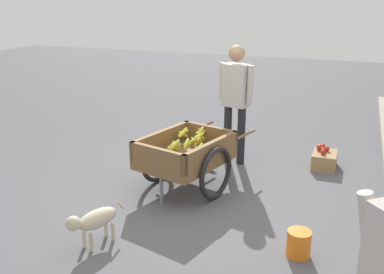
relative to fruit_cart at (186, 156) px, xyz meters
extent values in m
plane|color=#56565B|center=(0.30, 0.24, -0.44)|extent=(24.00, 24.00, 0.00)
cube|color=brown|center=(0.01, 0.00, -0.04)|extent=(1.27, 1.06, 0.10)
cube|color=brown|center=(0.51, -0.14, 0.13)|extent=(0.27, 0.79, 0.24)
cube|color=brown|center=(-0.49, 0.14, 0.13)|extent=(0.27, 0.79, 0.24)
cube|color=brown|center=(0.11, 0.36, 0.13)|extent=(1.08, 0.35, 0.24)
cube|color=brown|center=(-0.09, -0.36, 0.13)|extent=(1.08, 0.35, 0.24)
torus|color=black|center=(0.13, 0.42, -0.12)|extent=(0.63, 0.23, 0.64)
torus|color=black|center=(-0.11, -0.42, -0.12)|extent=(0.63, 0.23, 0.64)
cylinder|color=gray|center=(0.01, 0.00, -0.12)|extent=(0.27, 0.86, 0.04)
cylinder|color=brown|center=(-0.69, 0.55, 0.11)|extent=(0.54, 0.18, 0.04)
cylinder|color=brown|center=(-0.87, -0.11, 0.11)|extent=(0.54, 0.18, 0.04)
cylinder|color=gray|center=(0.46, -0.13, -0.26)|extent=(0.04, 0.04, 0.35)
ellipsoid|color=gold|center=(-0.44, 0.05, 0.18)|extent=(0.17, 0.11, 0.15)
ellipsoid|color=gold|center=(-0.41, 0.05, 0.19)|extent=(0.18, 0.14, 0.06)
ellipsoid|color=gold|center=(-0.39, 0.05, 0.20)|extent=(0.18, 0.08, 0.13)
ellipsoid|color=gold|center=(-0.33, 0.06, 0.13)|extent=(0.18, 0.13, 0.13)
ellipsoid|color=gold|center=(-0.32, 0.06, 0.14)|extent=(0.19, 0.12, 0.08)
ellipsoid|color=gold|center=(-0.30, 0.06, 0.15)|extent=(0.19, 0.07, 0.08)
ellipsoid|color=gold|center=(-0.29, 0.07, 0.16)|extent=(0.17, 0.14, 0.13)
ellipsoid|color=gold|center=(0.08, -0.10, 0.13)|extent=(0.17, 0.10, 0.15)
ellipsoid|color=gold|center=(0.09, -0.10, 0.14)|extent=(0.18, 0.12, 0.10)
ellipsoid|color=gold|center=(0.11, -0.09, 0.15)|extent=(0.18, 0.15, 0.05)
ellipsoid|color=gold|center=(0.12, -0.09, 0.16)|extent=(0.19, 0.11, 0.10)
ellipsoid|color=gold|center=(0.13, -0.09, 0.17)|extent=(0.18, 0.09, 0.13)
ellipsoid|color=gold|center=(-0.01, 0.01, 0.14)|extent=(0.18, 0.06, 0.13)
ellipsoid|color=gold|center=(0.00, 0.02, 0.15)|extent=(0.19, 0.07, 0.09)
ellipsoid|color=gold|center=(0.02, 0.02, 0.16)|extent=(0.19, 0.05, 0.08)
ellipsoid|color=gold|center=(0.03, 0.02, 0.17)|extent=(0.18, 0.06, 0.13)
ellipsoid|color=gold|center=(-0.21, 0.30, 0.05)|extent=(0.17, 0.13, 0.15)
ellipsoid|color=gold|center=(-0.19, 0.30, 0.06)|extent=(0.18, 0.05, 0.04)
ellipsoid|color=gold|center=(-0.16, 0.30, 0.07)|extent=(0.18, 0.07, 0.15)
ellipsoid|color=gold|center=(0.15, 0.23, 0.16)|extent=(0.18, 0.13, 0.13)
ellipsoid|color=gold|center=(0.17, 0.23, 0.17)|extent=(0.19, 0.11, 0.05)
ellipsoid|color=gold|center=(0.19, 0.23, 0.18)|extent=(0.18, 0.09, 0.14)
ellipsoid|color=gold|center=(-0.34, 0.05, 0.08)|extent=(0.17, 0.07, 0.14)
ellipsoid|color=gold|center=(-0.31, 0.05, 0.09)|extent=(0.18, 0.10, 0.04)
ellipsoid|color=gold|center=(-0.29, 0.05, 0.10)|extent=(0.17, 0.11, 0.15)
ellipsoid|color=gold|center=(-0.03, -0.18, 0.06)|extent=(0.18, 0.14, 0.12)
ellipsoid|color=gold|center=(-0.02, -0.18, 0.07)|extent=(0.19, 0.12, 0.10)
ellipsoid|color=gold|center=(-0.01, -0.18, 0.08)|extent=(0.18, 0.11, 0.05)
ellipsoid|color=gold|center=(0.01, -0.17, 0.09)|extent=(0.18, 0.13, 0.09)
ellipsoid|color=gold|center=(0.02, -0.17, 0.10)|extent=(0.18, 0.06, 0.15)
ellipsoid|color=gold|center=(-0.29, 0.01, 0.11)|extent=(0.17, 0.11, 0.15)
ellipsoid|color=gold|center=(-0.28, 0.01, 0.12)|extent=(0.19, 0.05, 0.09)
ellipsoid|color=gold|center=(-0.26, 0.01, 0.13)|extent=(0.18, 0.13, 0.09)
ellipsoid|color=gold|center=(-0.24, 0.02, 0.14)|extent=(0.17, 0.15, 0.13)
ellipsoid|color=gold|center=(0.33, -0.18, 0.08)|extent=(0.18, 0.06, 0.14)
ellipsoid|color=gold|center=(0.35, -0.17, 0.09)|extent=(0.17, 0.15, 0.09)
ellipsoid|color=gold|center=(0.36, -0.17, 0.10)|extent=(0.18, 0.11, 0.05)
ellipsoid|color=gold|center=(0.37, -0.17, 0.11)|extent=(0.19, 0.09, 0.10)
ellipsoid|color=gold|center=(0.39, -0.17, 0.12)|extent=(0.17, 0.06, 0.16)
ellipsoid|color=gold|center=(-0.07, 0.16, 0.07)|extent=(0.17, 0.12, 0.15)
ellipsoid|color=gold|center=(-0.04, 0.16, 0.08)|extent=(0.18, 0.12, 0.05)
ellipsoid|color=gold|center=(-0.02, 0.16, 0.09)|extent=(0.18, 0.06, 0.13)
ellipsoid|color=gold|center=(-0.35, -0.17, 0.15)|extent=(0.17, 0.13, 0.14)
ellipsoid|color=gold|center=(-0.33, -0.16, 0.16)|extent=(0.19, 0.05, 0.09)
ellipsoid|color=gold|center=(-0.32, -0.16, 0.17)|extent=(0.19, 0.08, 0.05)
ellipsoid|color=gold|center=(-0.31, -0.16, 0.18)|extent=(0.18, 0.14, 0.10)
ellipsoid|color=gold|center=(-0.30, -0.16, 0.19)|extent=(0.18, 0.09, 0.14)
cylinder|color=black|center=(-1.07, 0.41, -0.03)|extent=(0.11, 0.11, 0.82)
cylinder|color=black|center=(-1.13, 0.20, -0.03)|extent=(0.11, 0.11, 0.82)
cube|color=#B7B2AD|center=(-1.10, 0.31, 0.68)|extent=(0.28, 0.38, 0.58)
sphere|color=tan|center=(-1.10, 0.31, 1.11)|extent=(0.22, 0.22, 0.22)
cylinder|color=#B7B2AD|center=(-1.04, 0.52, 0.71)|extent=(0.08, 0.09, 0.53)
cylinder|color=#B7B2AD|center=(-1.16, 0.09, 0.71)|extent=(0.08, 0.09, 0.53)
cylinder|color=#B7B2AD|center=(2.54, 2.00, 0.69)|extent=(0.08, 0.17, 0.53)
ellipsoid|color=beige|center=(1.48, -0.34, -0.17)|extent=(0.48, 0.32, 0.18)
sphere|color=beige|center=(1.73, -0.43, -0.11)|extent=(0.14, 0.14, 0.14)
cylinder|color=beige|center=(1.22, -0.24, -0.13)|extent=(0.11, 0.06, 0.12)
cylinder|color=beige|center=(1.62, -0.33, -0.35)|extent=(0.04, 0.04, 0.18)
cylinder|color=beige|center=(1.58, -0.43, -0.35)|extent=(0.04, 0.04, 0.18)
cylinder|color=beige|center=(1.38, -0.24, -0.35)|extent=(0.04, 0.04, 0.18)
cylinder|color=beige|center=(1.34, -0.34, -0.35)|extent=(0.04, 0.04, 0.18)
cylinder|color=orange|center=(1.02, 1.51, -0.31)|extent=(0.22, 0.22, 0.25)
cube|color=#99754C|center=(-1.32, 1.54, -0.33)|extent=(0.44, 0.32, 0.22)
sphere|color=red|center=(-1.48, 1.50, -0.18)|extent=(0.07, 0.07, 0.07)
sphere|color=#B23319|center=(-1.33, 1.51, -0.18)|extent=(0.07, 0.07, 0.07)
sphere|color=red|center=(-1.23, 1.52, -0.18)|extent=(0.07, 0.07, 0.07)
sphere|color=#B23319|center=(-1.39, 1.46, -0.17)|extent=(0.09, 0.09, 0.09)
sphere|color=#B23319|center=(-1.39, 1.56, -0.18)|extent=(0.07, 0.07, 0.07)
camera|label=1|loc=(4.80, 1.86, 1.93)|focal=42.38mm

